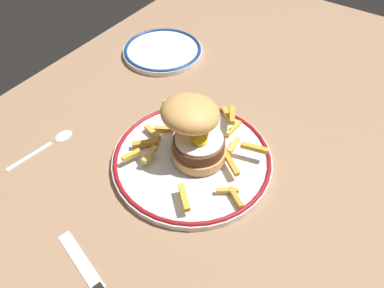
# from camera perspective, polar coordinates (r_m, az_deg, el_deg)

# --- Properties ---
(ground_plane) EXTENTS (1.33, 0.92, 0.04)m
(ground_plane) POSITION_cam_1_polar(r_m,az_deg,el_deg) (0.70, 4.55, -1.73)
(ground_plane) COLOR #947152
(dinner_plate) EXTENTS (0.28, 0.28, 0.02)m
(dinner_plate) POSITION_cam_1_polar(r_m,az_deg,el_deg) (0.65, 0.00, -2.27)
(dinner_plate) COLOR silver
(dinner_plate) RESTS_ON ground_plane
(burger) EXTENTS (0.12, 0.13, 0.11)m
(burger) POSITION_cam_1_polar(r_m,az_deg,el_deg) (0.61, 0.36, 2.32)
(burger) COLOR tan
(burger) RESTS_ON dinner_plate
(fries_pile) EXTENTS (0.24, 0.24, 0.03)m
(fries_pile) POSITION_cam_1_polar(r_m,az_deg,el_deg) (0.65, 0.69, 0.22)
(fries_pile) COLOR gold
(fries_pile) RESTS_ON dinner_plate
(side_plate) EXTENTS (0.19, 0.19, 0.02)m
(side_plate) POSITION_cam_1_polar(r_m,az_deg,el_deg) (0.91, -4.52, 14.08)
(side_plate) COLOR silver
(side_plate) RESTS_ON ground_plane
(knife) EXTENTS (0.06, 0.18, 0.01)m
(knife) POSITION_cam_1_polar(r_m,az_deg,el_deg) (0.55, -14.20, -20.50)
(knife) COLOR black
(knife) RESTS_ON ground_plane
(spoon) EXTENTS (0.13, 0.04, 0.01)m
(spoon) POSITION_cam_1_polar(r_m,az_deg,el_deg) (0.73, -20.15, 0.72)
(spoon) COLOR silver
(spoon) RESTS_ON ground_plane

